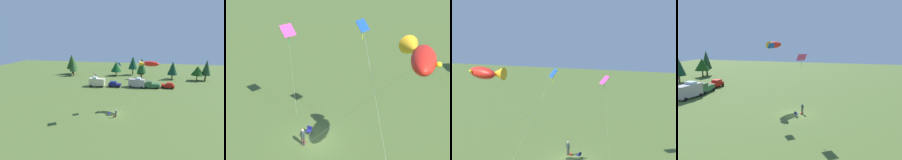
% 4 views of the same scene
% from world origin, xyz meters
% --- Properties ---
extents(ground_plane, '(160.00, 160.00, 0.00)m').
position_xyz_m(ground_plane, '(0.00, 0.00, 0.00)').
color(ground_plane, '#4C622C').
extents(person_kite_flyer, '(0.47, 0.56, 1.74)m').
position_xyz_m(person_kite_flyer, '(0.54, -1.09, 1.02)').
color(person_kite_flyer, '#4A3C3B').
rests_on(person_kite_flyer, ground).
extents(folding_chair, '(0.64, 0.64, 0.82)m').
position_xyz_m(folding_chair, '(-1.05, -0.46, 0.49)').
color(folding_chair, navy).
rests_on(folding_chair, ground).
extents(backpack_on_grass, '(0.39, 0.35, 0.22)m').
position_xyz_m(backpack_on_grass, '(0.15, -1.04, 0.11)').
color(backpack_on_grass, '#A92C1B').
rests_on(backpack_on_grass, ground).
extents(van_camper_beige, '(5.49, 2.78, 3.34)m').
position_xyz_m(van_camper_beige, '(-9.89, 21.54, 1.64)').
color(van_camper_beige, beige).
rests_on(van_camper_beige, ground).
extents(car_navy_hatch, '(4.34, 2.50, 1.89)m').
position_xyz_m(car_navy_hatch, '(-3.81, 21.99, 0.95)').
color(car_navy_hatch, navy).
rests_on(car_navy_hatch, ground).
extents(van_motorhome_grey, '(5.64, 3.16, 3.34)m').
position_xyz_m(van_motorhome_grey, '(3.75, 22.98, 1.64)').
color(van_motorhome_grey, '#A09796').
rests_on(van_motorhome_grey, ground).
extents(truck_green_flatbed, '(5.11, 2.64, 2.34)m').
position_xyz_m(truck_green_flatbed, '(8.58, 22.93, 1.10)').
color(truck_green_flatbed, '#2D5F36').
rests_on(truck_green_flatbed, ground).
extents(car_red_sedan, '(4.41, 2.71, 1.89)m').
position_xyz_m(car_red_sedan, '(14.24, 23.78, 0.95)').
color(car_red_sedan, '#B51810').
rests_on(car_red_sedan, ground).
extents(treeline_distant, '(60.83, 10.60, 8.98)m').
position_xyz_m(treeline_distant, '(0.19, 38.58, 4.94)').
color(treeline_distant, brown).
rests_on(treeline_distant, ground).
extents(kite_large_fish, '(8.93, 8.60, 11.42)m').
position_xyz_m(kite_large_fish, '(7.06, 5.99, 10.75)').
color(kite_large_fish, red).
rests_on(kite_large_fish, ground).
extents(kite_diamond_rainbow, '(1.55, 1.49, 9.84)m').
position_xyz_m(kite_diamond_rainbow, '(-3.62, -1.80, 9.22)').
color(kite_diamond_rainbow, '#DB3C95').
rests_on(kite_diamond_rainbow, ground).
extents(kite_diamond_blue, '(5.43, 2.04, 11.18)m').
position_xyz_m(kite_diamond_blue, '(0.57, 4.01, 10.47)').
color(kite_diamond_blue, blue).
rests_on(kite_diamond_blue, ground).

